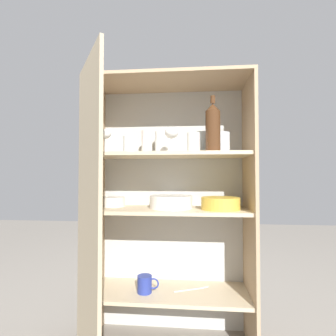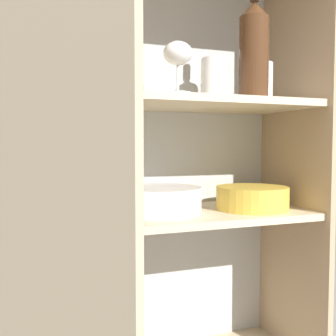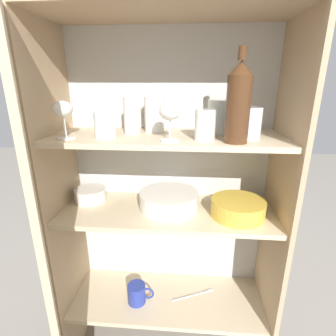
{
  "view_description": "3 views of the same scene",
  "coord_description": "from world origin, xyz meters",
  "px_view_note": "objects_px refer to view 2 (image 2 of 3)",
  "views": [
    {
      "loc": [
        0.13,
        -1.35,
        0.96
      ],
      "look_at": [
        -0.01,
        0.14,
        1.0
      ],
      "focal_mm": 28.0,
      "sensor_mm": 36.0,
      "label": 1
    },
    {
      "loc": [
        -0.34,
        -0.88,
        0.96
      ],
      "look_at": [
        0.03,
        0.17,
        0.89
      ],
      "focal_mm": 42.0,
      "sensor_mm": 36.0,
      "label": 2
    },
    {
      "loc": [
        0.08,
        -0.82,
        1.29
      ],
      "look_at": [
        0.0,
        0.19,
        0.95
      ],
      "focal_mm": 28.0,
      "sensor_mm": 36.0,
      "label": 3
    }
  ],
  "objects_px": {
    "plate_stack_white": "(158,200)",
    "mixing_bowl_large": "(252,197)",
    "wine_bottle": "(254,49)",
    "serving_bowl_small": "(24,205)"
  },
  "relations": [
    {
      "from": "wine_bottle",
      "to": "serving_bowl_small",
      "type": "distance_m",
      "value": 0.74
    },
    {
      "from": "mixing_bowl_large",
      "to": "serving_bowl_small",
      "type": "height_order",
      "value": "mixing_bowl_large"
    },
    {
      "from": "serving_bowl_small",
      "to": "plate_stack_white",
      "type": "bearing_deg",
      "value": -7.0
    },
    {
      "from": "mixing_bowl_large",
      "to": "serving_bowl_small",
      "type": "xyz_separation_m",
      "value": [
        -0.64,
        0.09,
        -0.01
      ]
    },
    {
      "from": "serving_bowl_small",
      "to": "wine_bottle",
      "type": "bearing_deg",
      "value": -15.46
    },
    {
      "from": "wine_bottle",
      "to": "plate_stack_white",
      "type": "relative_size",
      "value": 1.21
    },
    {
      "from": "plate_stack_white",
      "to": "mixing_bowl_large",
      "type": "bearing_deg",
      "value": -9.56
    },
    {
      "from": "plate_stack_white",
      "to": "mixing_bowl_large",
      "type": "relative_size",
      "value": 1.17
    },
    {
      "from": "wine_bottle",
      "to": "serving_bowl_small",
      "type": "height_order",
      "value": "wine_bottle"
    },
    {
      "from": "wine_bottle",
      "to": "plate_stack_white",
      "type": "xyz_separation_m",
      "value": [
        -0.23,
        0.12,
        -0.41
      ]
    }
  ]
}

